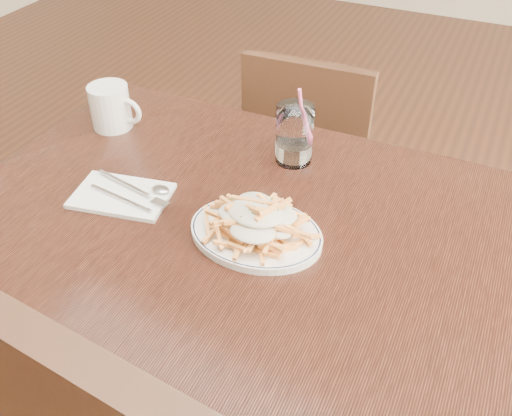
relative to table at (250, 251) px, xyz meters
The scene contains 8 objects.
table is the anchor object (origin of this frame).
chair_far 0.72m from the table, 99.10° to the left, with size 0.39×0.39×0.82m.
fries_plate 0.10m from the table, 50.40° to the right, with size 0.31×0.28×0.02m.
loaded_fries 0.14m from the table, 50.40° to the right, with size 0.24×0.21×0.06m.
napkin 0.29m from the table, behind, with size 0.20×0.13×0.01m, color white.
cutlery 0.29m from the table, behind, with size 0.21×0.09×0.01m.
water_glass 0.28m from the table, 91.08° to the left, with size 0.08×0.08×0.18m.
coffee_mug 0.52m from the table, 157.30° to the left, with size 0.14×0.10×0.11m.
Camera 1 is at (0.37, -0.78, 1.47)m, focal length 40.00 mm.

